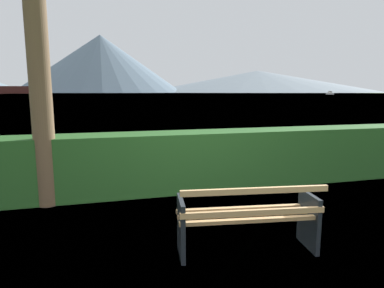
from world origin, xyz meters
TOP-DOWN VIEW (x-y plane):
  - ground_plane at (0.00, 0.00)m, footprint 1400.00×1400.00m
  - water_surface at (0.00, 306.55)m, footprint 620.00×620.00m
  - park_bench at (-0.01, -0.06)m, footprint 1.70×0.78m
  - hedge_row at (0.00, 2.65)m, footprint 12.20×0.79m
  - fishing_boat_near at (133.27, 171.43)m, footprint 6.98×4.83m
  - distant_hills at (-11.20, 566.09)m, footprint 953.59×428.72m

SIDE VIEW (x-z plane):
  - ground_plane at x=0.00m, z-range 0.00..0.00m
  - water_surface at x=0.00m, z-range 0.00..0.00m
  - park_bench at x=-0.01m, z-range -0.01..0.86m
  - hedge_row at x=0.00m, z-range 0.00..1.12m
  - fishing_boat_near at x=133.27m, z-range -0.31..1.79m
  - distant_hills at x=-11.20m, z-range -11.84..75.80m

